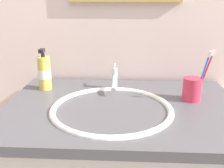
{
  "coord_description": "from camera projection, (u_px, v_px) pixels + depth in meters",
  "views": [
    {
      "loc": [
        0.02,
        -0.98,
        1.27
      ],
      "look_at": [
        -0.04,
        -0.01,
        0.95
      ],
      "focal_mm": 44.02,
      "sensor_mm": 36.0,
      "label": 1
    }
  ],
  "objects": [
    {
      "name": "toothbrush_cup",
      "position": [
        192.0,
        89.0,
        1.1
      ],
      "size": [
        0.07,
        0.07,
        0.09
      ],
      "primitive_type": "cylinder",
      "color": "#D8334C",
      "rests_on": "vanity_counter"
    },
    {
      "name": "tiled_wall_back",
      "position": [
        125.0,
        8.0,
        1.3
      ],
      "size": [
        2.11,
        0.04,
        2.4
      ],
      "primitive_type": "cube",
      "color": "beige",
      "rests_on": "ground"
    },
    {
      "name": "faucet",
      "position": [
        114.0,
        80.0,
        1.21
      ],
      "size": [
        0.02,
        0.15,
        0.11
      ],
      "color": "silver",
      "rests_on": "sink_basin"
    },
    {
      "name": "toothbrush_red",
      "position": [
        206.0,
        72.0,
        1.08
      ],
      "size": [
        0.06,
        0.01,
        0.2
      ],
      "color": "red",
      "rests_on": "toothbrush_cup"
    },
    {
      "name": "soap_dispenser",
      "position": [
        44.0,
        73.0,
        1.22
      ],
      "size": [
        0.06,
        0.06,
        0.19
      ],
      "color": "#DBCC4C",
      "rests_on": "vanity_counter"
    },
    {
      "name": "sink_basin",
      "position": [
        112.0,
        119.0,
        1.04
      ],
      "size": [
        0.46,
        0.46,
        0.11
      ],
      "color": "white",
      "rests_on": "vanity_counter"
    },
    {
      "name": "toothbrush_blue",
      "position": [
        203.0,
        73.0,
        1.06
      ],
      "size": [
        0.05,
        0.03,
        0.2
      ],
      "color": "blue",
      "rests_on": "toothbrush_cup"
    }
  ]
}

